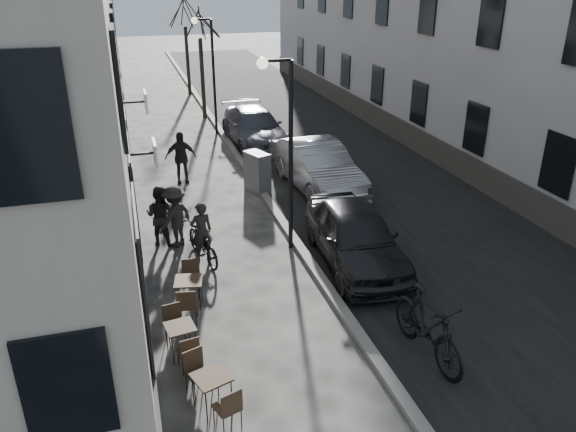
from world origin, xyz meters
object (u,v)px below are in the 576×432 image
bistro_set_c (189,291)px  streetlamp_near (284,135)px  pedestrian_near (160,216)px  car_near (356,236)px  bicycle (202,243)px  tree_far (184,12)px  pedestrian_mid (175,216)px  pedestrian_far (181,157)px  utility_cabinet (257,172)px  tree_near (199,21)px  bistro_set_b (181,337)px  moped (428,326)px  car_far (255,127)px  bistro_set_a (212,389)px  streetlamp_far (209,63)px  car_mid (318,167)px

bistro_set_c → streetlamp_near: bearing=49.5°
pedestrian_near → bistro_set_c: bearing=126.8°
bistro_set_c → car_near: (4.35, 0.95, 0.33)m
bicycle → pedestrian_near: pedestrian_near is taller
tree_far → bistro_set_c: bearing=-97.1°
streetlamp_near → pedestrian_mid: (-2.79, 0.97, -2.29)m
bistro_set_c → pedestrian_far: (0.76, 8.21, 0.48)m
bistro_set_c → bicycle: 2.31m
pedestrian_mid → pedestrian_far: pedestrian_far is taller
tree_far → pedestrian_near: tree_far is taller
utility_cabinet → pedestrian_mid: bearing=-153.9°
tree_near → bistro_set_b: bearing=-99.9°
car_near → moped: bearing=-87.8°
utility_cabinet → car_far: size_ratio=0.27×
bistro_set_a → pedestrian_far: size_ratio=0.79×
tree_near → car_near: bearing=-85.0°
streetlamp_far → car_far: size_ratio=0.98×
pedestrian_mid → tree_near: bearing=-143.6°
tree_near → moped: 20.67m
utility_cabinet → pedestrian_mid: (-3.06, -3.33, 0.18)m
tree_near → moped: (1.30, -20.25, -3.97)m
streetlamp_far → pedestrian_near: 11.49m
bistro_set_a → car_mid: size_ratio=0.30×
pedestrian_near → car_near: 5.31m
streetlamp_far → moped: streetlamp_far is taller
streetlamp_near → bistro_set_a: size_ratio=3.50×
bistro_set_b → pedestrian_near: pedestrian_near is taller
utility_cabinet → pedestrian_near: bearing=-159.3°
car_far → streetlamp_far: bearing=121.4°
car_near → moped: size_ratio=1.96×
bistro_set_a → pedestrian_mid: bearing=69.9°
streetlamp_far → car_near: bearing=-83.6°
moped → pedestrian_near: bearing=120.9°
bistro_set_a → bicycle: size_ratio=0.77×
streetlamp_far → tree_near: size_ratio=0.89×
streetlamp_far → bistro_set_a: bearing=-99.3°
tree_near → utility_cabinet: bearing=-88.9°
streetlamp_near → bistro_set_b: 5.73m
bistro_set_b → pedestrian_near: (0.04, 5.07, 0.44)m
bistro_set_a → moped: size_ratio=0.63×
bistro_set_b → bistro_set_c: size_ratio=0.91×
bicycle → tree_near: bearing=-112.3°
bistro_set_a → car_far: (4.32, 15.28, 0.33)m
streetlamp_far → utility_cabinet: bearing=-88.0°
car_mid → tree_near: bearing=97.7°
pedestrian_far → utility_cabinet: bearing=-33.7°
streetlamp_far → bistro_set_b: bearing=-101.4°
bistro_set_a → bistro_set_c: 3.26m
tree_near → pedestrian_mid: bearing=-101.5°
tree_near → car_near: (1.43, -16.32, -3.89)m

